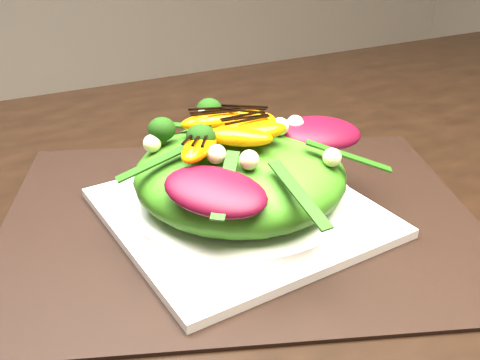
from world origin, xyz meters
name	(u,v)px	position (x,y,z in m)	size (l,w,h in m)	color
dining_table	(412,184)	(0.00, 0.00, 0.73)	(1.60, 0.90, 0.75)	black
placemat	(240,218)	(-0.23, -0.01, 0.75)	(0.45, 0.34, 0.00)	black
plate_base	(240,212)	(-0.23, -0.01, 0.76)	(0.24, 0.24, 0.01)	white
salad_bowl	(240,201)	(-0.23, -0.01, 0.77)	(0.21, 0.21, 0.02)	white
lettuce_mound	(240,174)	(-0.23, -0.01, 0.80)	(0.20, 0.20, 0.07)	#3B7C17
radicchio_leaf	(321,133)	(-0.14, -0.01, 0.82)	(0.09, 0.06, 0.02)	#460718
orange_segment	(219,127)	(-0.24, 0.01, 0.84)	(0.06, 0.03, 0.02)	orange
broccoli_floret	(180,126)	(-0.27, 0.02, 0.85)	(0.04, 0.04, 0.04)	#143309
macadamia_nut	(298,157)	(-0.20, -0.06, 0.83)	(0.02, 0.02, 0.02)	beige
balsamic_drizzle	(219,118)	(-0.24, 0.01, 0.85)	(0.04, 0.00, 0.00)	black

